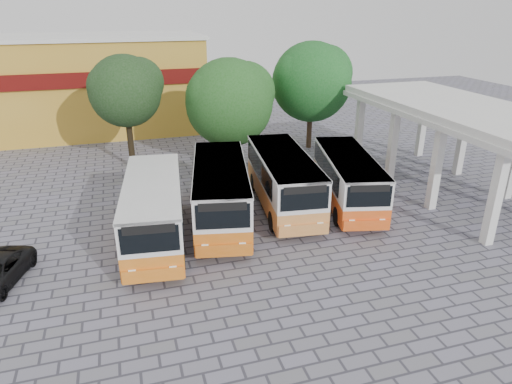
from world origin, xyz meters
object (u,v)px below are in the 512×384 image
object	(u,v)px
bus_far_left	(154,208)
bus_centre_right	(283,178)
bus_centre_left	(221,190)
bus_far_right	(348,177)

from	to	relation	value
bus_far_left	bus_centre_right	bearing A→B (deg)	21.60
bus_centre_left	bus_centre_right	world-z (taller)	bus_centre_left
bus_far_left	bus_centre_left	distance (m)	3.70
bus_centre_left	bus_far_right	size ratio (longest dim) A/B	1.07
bus_centre_left	bus_far_right	xyz separation A→B (m)	(7.40, 0.14, -0.13)
bus_centre_left	bus_centre_right	bearing A→B (deg)	23.53
bus_far_left	bus_far_right	bearing A→B (deg)	13.18
bus_far_right	bus_centre_right	bearing A→B (deg)	-177.20
bus_centre_right	bus_far_right	world-z (taller)	bus_centre_right
bus_centre_left	bus_far_right	bearing A→B (deg)	12.25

